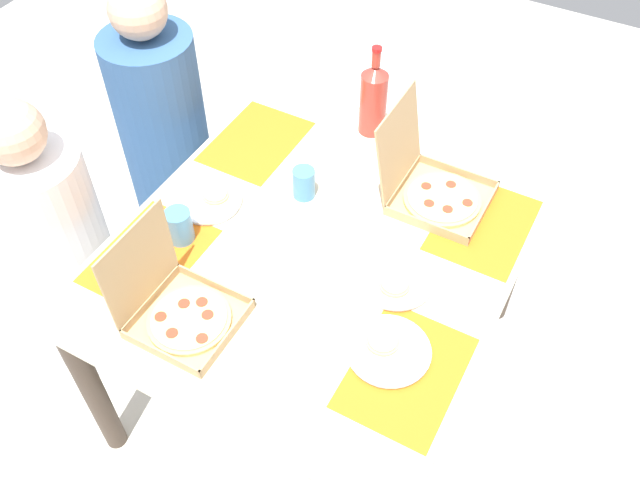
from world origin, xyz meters
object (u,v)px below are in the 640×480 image
diner_left_seat (65,256)px  cup_red (179,226)px  plate_far_right (388,350)px  diner_right_seat (168,148)px  plate_near_left (209,200)px  pizza_box_edge_far (433,187)px  plate_far_left (395,281)px  soda_bottle (373,98)px  cup_spare (304,183)px  pizza_box_corner_left (178,308)px

diner_left_seat → cup_red: bearing=-77.7°
plate_far_right → cup_red: 0.70m
diner_left_seat → diner_right_seat: 0.57m
plate_near_left → diner_left_seat: size_ratio=0.18×
pizza_box_edge_far → plate_far_left: pizza_box_edge_far is taller
cup_red → diner_left_seat: size_ratio=0.09×
plate_near_left → diner_left_seat: bearing=120.6°
plate_near_left → soda_bottle: size_ratio=0.64×
plate_far_right → diner_left_seat: bearing=91.6°
plate_far_left → cup_spare: 0.43m
diner_left_seat → diner_right_seat: bearing=0.0°
plate_far_right → soda_bottle: soda_bottle is taller
plate_far_left → plate_near_left: bearing=88.8°
plate_far_left → soda_bottle: bearing=31.4°
plate_far_right → diner_left_seat: size_ratio=0.19×
pizza_box_edge_far → plate_far_right: pizza_box_edge_far is taller
cup_spare → plate_far_left: bearing=-114.8°
plate_near_left → cup_red: (-0.16, -0.01, 0.04)m
pizza_box_corner_left → diner_right_seat: (0.71, 0.62, -0.24)m
pizza_box_edge_far → plate_far_left: 0.36m
plate_far_left → plate_near_left: same height
plate_far_right → soda_bottle: (0.78, 0.42, 0.12)m
plate_near_left → cup_spare: 0.29m
pizza_box_edge_far → soda_bottle: (0.21, 0.31, 0.09)m
soda_bottle → diner_left_seat: 1.15m
cup_spare → diner_right_seat: diner_right_seat is taller
pizza_box_corner_left → soda_bottle: bearing=-6.3°
plate_far_right → diner_left_seat: (-0.03, 1.15, -0.25)m
diner_left_seat → diner_right_seat: diner_right_seat is taller
plate_far_left → diner_right_seat: 1.14m
cup_spare → plate_far_right: bearing=-130.1°
diner_right_seat → pizza_box_edge_far: bearing=-88.3°
plate_far_left → plate_near_left: 0.63m
plate_far_left → diner_left_seat: 1.12m
cup_spare → cup_red: bearing=145.6°
pizza_box_corner_left → soda_bottle: 0.96m
pizza_box_corner_left → plate_far_right: pizza_box_corner_left is taller
pizza_box_corner_left → plate_far_left: 0.59m
plate_far_right → cup_spare: size_ratio=2.16×
plate_far_right → cup_spare: bearing=49.9°
pizza_box_corner_left → soda_bottle: soda_bottle is taller
cup_spare → diner_left_seat: 0.85m
plate_near_left → soda_bottle: soda_bottle is taller
plate_far_right → pizza_box_corner_left: bearing=107.5°
pizza_box_edge_far → diner_left_seat: bearing=120.4°
pizza_box_corner_left → plate_far_right: bearing=-72.5°
cup_spare → diner_right_seat: (0.14, 0.68, -0.25)m
plate_far_right → diner_right_seat: bearing=64.8°
pizza_box_edge_far → diner_left_seat: (-0.60, 1.03, -0.28)m
plate_far_left → cup_red: cup_red is taller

